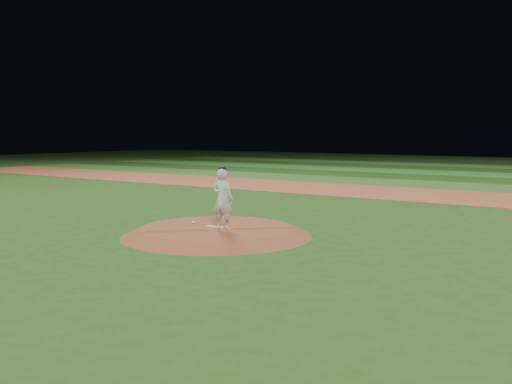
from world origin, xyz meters
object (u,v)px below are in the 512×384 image
at_px(rosin_bag, 193,222).
at_px(pitchers_mound, 217,231).
at_px(pitcher_on_mound, 222,199).
at_px(pitching_rubber, 216,227).

bearing_deg(rosin_bag, pitchers_mound, -6.11).
distance_m(pitchers_mound, rosin_bag, 1.01).
height_order(pitchers_mound, pitcher_on_mound, pitcher_on_mound).
relative_size(rosin_bag, pitcher_on_mound, 0.07).
height_order(rosin_bag, pitcher_on_mound, pitcher_on_mound).
bearing_deg(pitcher_on_mound, pitching_rubber, 156.69).
relative_size(pitchers_mound, pitcher_on_mound, 3.09).
bearing_deg(rosin_bag, pitcher_on_mound, -13.16).
relative_size(pitchers_mound, pitching_rubber, 9.22).
bearing_deg(pitching_rubber, pitchers_mound, 95.55).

